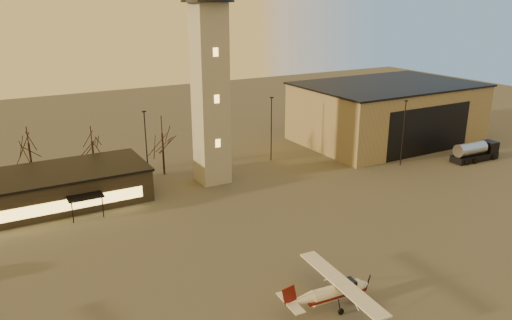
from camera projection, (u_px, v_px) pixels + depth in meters
The scene contains 8 objects.
ground at pixel (351, 280), 45.41m from camera, with size 220.00×220.00×0.00m, color #494744.
control_tower at pixel (209, 64), 65.20m from camera, with size 6.80×6.80×32.60m.
hangar at pixel (387, 112), 88.80m from camera, with size 30.60×20.60×10.30m.
terminal at pixel (42, 190), 60.92m from camera, with size 25.40×12.20×4.30m.
light_poles at pixel (212, 142), 69.63m from camera, with size 58.50×12.25×10.14m.
tree_row at pixel (95, 138), 69.57m from camera, with size 37.20×9.20×8.80m.
cessna_front at pixel (337, 294), 41.47m from camera, with size 8.82×11.14×3.06m.
fuel_truck at pixel (475, 153), 78.68m from camera, with size 8.41×3.06×3.08m.
Camera 1 is at (-27.14, -30.36, 24.48)m, focal length 35.00 mm.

